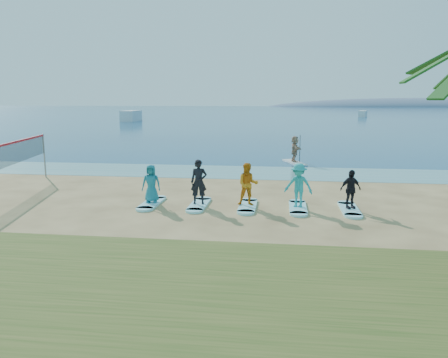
# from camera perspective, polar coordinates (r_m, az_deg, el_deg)

# --- Properties ---
(ground) EXTENTS (600.00, 600.00, 0.00)m
(ground) POSITION_cam_1_polar(r_m,az_deg,el_deg) (16.93, -2.31, -4.83)
(ground) COLOR tan
(ground) RESTS_ON ground
(shallow_water) EXTENTS (600.00, 600.00, 0.00)m
(shallow_water) POSITION_cam_1_polar(r_m,az_deg,el_deg) (27.11, 1.46, 0.93)
(shallow_water) COLOR teal
(shallow_water) RESTS_ON ground
(ocean) EXTENTS (600.00, 600.00, 0.00)m
(ocean) POSITION_cam_1_polar(r_m,az_deg,el_deg) (176.18, 6.66, 8.78)
(ocean) COLOR navy
(ocean) RESTS_ON ground
(island_ridge) EXTENTS (220.00, 56.00, 18.00)m
(island_ridge) POSITION_cam_1_polar(r_m,az_deg,el_deg) (329.30, 24.05, 8.63)
(island_ridge) COLOR slate
(island_ridge) RESTS_ON ground
(volleyball_net) EXTENTS (2.04, 8.88, 2.50)m
(volleyball_net) POSITION_cam_1_polar(r_m,az_deg,el_deg) (23.04, -25.81, 3.01)
(volleyball_net) COLOR gray
(volleyball_net) RESTS_ON ground
(paddleboard) EXTENTS (1.73, 3.05, 0.12)m
(paddleboard) POSITION_cam_1_polar(r_m,az_deg,el_deg) (31.23, 9.18, 2.14)
(paddleboard) COLOR silver
(paddleboard) RESTS_ON ground
(paddleboarder) EXTENTS (0.88, 1.75, 1.81)m
(paddleboarder) POSITION_cam_1_polar(r_m,az_deg,el_deg) (31.11, 9.23, 3.90)
(paddleboarder) COLOR tan
(paddleboarder) RESTS_ON paddleboard
(boat_offshore_a) EXTENTS (3.14, 7.77, 2.21)m
(boat_offshore_a) POSITION_cam_1_polar(r_m,az_deg,el_deg) (95.66, -12.01, 7.41)
(boat_offshore_a) COLOR silver
(boat_offshore_a) RESTS_ON ground
(boat_offshore_b) EXTENTS (3.42, 6.94, 1.62)m
(boat_offshore_b) POSITION_cam_1_polar(r_m,az_deg,el_deg) (123.84, 17.65, 7.76)
(boat_offshore_b) COLOR silver
(boat_offshore_b) RESTS_ON ground
(surfboard_0) EXTENTS (0.70, 2.20, 0.09)m
(surfboard_0) POSITION_cam_1_polar(r_m,az_deg,el_deg) (19.03, -9.41, -3.12)
(surfboard_0) COLOR #A0F0F8
(surfboard_0) RESTS_ON ground
(student_0) EXTENTS (0.84, 0.58, 1.62)m
(student_0) POSITION_cam_1_polar(r_m,az_deg,el_deg) (18.85, -9.49, -0.59)
(student_0) COLOR #1B7184
(student_0) RESTS_ON surfboard_0
(surfboard_1) EXTENTS (0.70, 2.20, 0.09)m
(surfboard_1) POSITION_cam_1_polar(r_m,az_deg,el_deg) (18.54, -3.28, -3.36)
(surfboard_1) COLOR #A0F0F8
(surfboard_1) RESTS_ON ground
(student_1) EXTENTS (0.74, 0.54, 1.88)m
(student_1) POSITION_cam_1_polar(r_m,az_deg,el_deg) (18.33, -3.31, -0.37)
(student_1) COLOR black
(student_1) RESTS_ON surfboard_1
(surfboard_2) EXTENTS (0.70, 2.20, 0.09)m
(surfboard_2) POSITION_cam_1_polar(r_m,az_deg,el_deg) (18.28, 3.12, -3.56)
(surfboard_2) COLOR #A0F0F8
(surfboard_2) RESTS_ON ground
(student_2) EXTENTS (0.93, 0.76, 1.77)m
(student_2) POSITION_cam_1_polar(r_m,az_deg,el_deg) (18.08, 3.15, -0.69)
(student_2) COLOR orange
(student_2) RESTS_ON surfboard_2
(surfboard_3) EXTENTS (0.70, 2.20, 0.09)m
(surfboard_3) POSITION_cam_1_polar(r_m,az_deg,el_deg) (18.24, 9.62, -3.71)
(surfboard_3) COLOR #A0F0F8
(surfboard_3) RESTS_ON ground
(student_3) EXTENTS (1.30, 0.97, 1.79)m
(student_3) POSITION_cam_1_polar(r_m,az_deg,el_deg) (18.04, 9.71, -0.81)
(student_3) COLOR teal
(student_3) RESTS_ON surfboard_3
(surfboard_4) EXTENTS (0.70, 2.20, 0.09)m
(surfboard_4) POSITION_cam_1_polar(r_m,az_deg,el_deg) (18.44, 16.07, -3.82)
(surfboard_4) COLOR #A0F0F8
(surfboard_4) RESTS_ON ground
(student_4) EXTENTS (1.00, 0.73, 1.57)m
(student_4) POSITION_cam_1_polar(r_m,az_deg,el_deg) (18.26, 16.19, -1.29)
(student_4) COLOR black
(student_4) RESTS_ON surfboard_4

